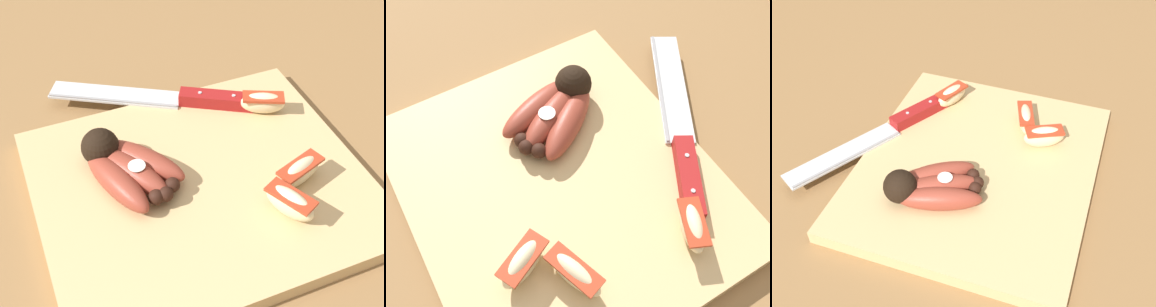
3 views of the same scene
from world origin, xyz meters
The scene contains 7 objects.
ground_plane centered at (0.00, 0.00, 0.00)m, with size 6.00×6.00×0.00m, color olive.
cutting_board centered at (-0.02, -0.02, 0.01)m, with size 0.38×0.33×0.02m, color tan.
banana_bunch centered at (0.06, -0.06, 0.04)m, with size 0.12×0.13×0.05m.
chefs_knife centered at (-0.05, -0.16, 0.03)m, with size 0.26×0.17×0.02m.
apple_wedge_near centered at (-0.12, 0.03, 0.04)m, with size 0.07×0.04×0.03m.
apple_wedge_middle centered at (-0.09, 0.06, 0.04)m, with size 0.05×0.06×0.03m.
apple_wedge_far centered at (-0.14, -0.10, 0.04)m, with size 0.06×0.04×0.03m.
Camera 1 is at (0.16, 0.38, 0.49)m, focal length 50.78 mm.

